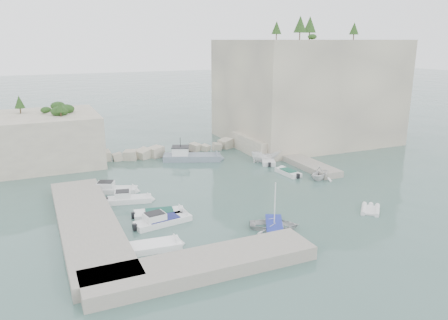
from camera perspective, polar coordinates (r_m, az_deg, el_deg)
name	(u,v)px	position (r m, az deg, el deg)	size (l,w,h in m)	color
ground	(246,199)	(48.41, 2.91, -5.16)	(400.00, 400.00, 0.00)	#41615B
cliff_east	(305,91)	(77.40, 10.60, 8.88)	(26.00, 22.00, 17.00)	beige
cliff_terrace	(268,143)	(69.17, 5.79, 2.20)	(8.00, 10.00, 2.50)	beige
outcrop_west	(39,139)	(66.70, -22.98, 2.52)	(16.00, 14.00, 7.00)	beige
quay_west	(88,224)	(42.79, -17.39, -7.95)	(5.00, 24.00, 1.10)	#9E9689
quay_south	(203,265)	(34.05, -2.74, -13.51)	(18.00, 4.00, 1.10)	#9E9689
ledge_east	(299,160)	(63.07, 9.76, -0.06)	(3.00, 16.00, 0.80)	#9E9689
breakwater	(176,150)	(67.36, -6.34, 1.34)	(28.00, 3.00, 1.40)	beige
motorboat_a	(113,192)	(52.16, -14.26, -4.09)	(5.93, 1.76, 1.40)	silver
motorboat_b	(130,202)	(48.71, -12.21, -5.37)	(5.15, 1.69, 1.40)	silver
motorboat_c	(160,216)	(44.41, -8.42, -7.27)	(5.44, 1.98, 0.70)	white
motorboat_d	(163,224)	(42.63, -7.97, -8.25)	(6.03, 1.79, 1.40)	silver
motorboat_e	(155,249)	(37.98, -9.01, -11.39)	(4.77, 1.95, 0.70)	white
rowboat	(274,228)	(41.55, 6.56, -8.85)	(3.28, 4.59, 0.95)	silver
inflatable_dinghy	(370,211)	(47.60, 18.56, -6.35)	(3.36, 1.63, 0.44)	silver
tender_east_a	(320,179)	(56.40, 12.40, -2.49)	(3.13, 3.63, 1.91)	silver
tender_east_b	(288,174)	(57.70, 8.36, -1.88)	(4.36, 1.49, 0.70)	silver
tender_east_c	(268,162)	(63.20, 5.72, -0.25)	(5.51, 1.78, 0.70)	silver
tender_east_d	(267,161)	(63.60, 5.67, -0.15)	(1.93, 5.14, 1.99)	white
work_boat	(192,160)	(63.98, -4.19, -0.02)	(9.10, 2.69, 2.20)	slate
rowboat_mast	(275,202)	(40.57, 6.67, -5.53)	(0.10, 0.10, 4.20)	white
vegetation	(277,34)	(75.32, 6.96, 16.04)	(53.48, 13.88, 13.40)	#1E4219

